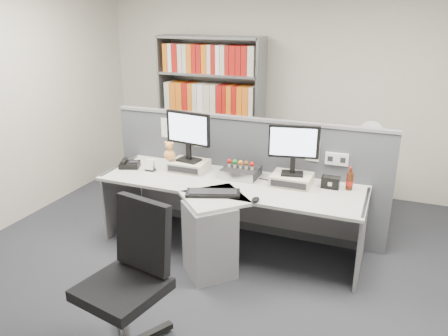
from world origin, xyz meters
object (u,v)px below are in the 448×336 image
at_px(desktop_pc, 241,172).
at_px(desk_fan, 371,137).
at_px(speaker, 331,182).
at_px(mouse, 256,200).
at_px(monitor_left, 188,132).
at_px(desk_calendar, 150,166).
at_px(cola_bottle, 350,181).
at_px(shelving_unit, 211,114).
at_px(office_chair, 131,277).
at_px(keyboard, 213,193).
at_px(desk, 222,215).
at_px(desk_phone, 129,164).
at_px(monitor_right, 294,146).
at_px(filing_cabinet, 364,191).

height_order(desktop_pc, desk_fan, desk_fan).
bearing_deg(speaker, mouse, -134.83).
bearing_deg(monitor_left, speaker, 1.65).
xyz_separation_m(desktop_pc, desk_calendar, (-0.94, -0.19, 0.01)).
bearing_deg(speaker, cola_bottle, 9.28).
distance_m(speaker, shelving_unit, 2.33).
relative_size(shelving_unit, office_chair, 1.85).
height_order(monitor_left, desk_calendar, monitor_left).
bearing_deg(shelving_unit, speaker, -37.78).
distance_m(keyboard, office_chair, 1.24).
relative_size(desk, cola_bottle, 11.70).
xyz_separation_m(monitor_left, shelving_unit, (-0.37, 1.46, -0.15)).
distance_m(desk_phone, office_chair, 1.90).
xyz_separation_m(desktop_pc, speaker, (0.89, 0.02, 0.01)).
distance_m(mouse, desk_fan, 1.76).
bearing_deg(office_chair, mouse, 67.47).
bearing_deg(desk_calendar, monitor_left, 25.26).
height_order(desk_calendar, office_chair, office_chair).
bearing_deg(desk_phone, shelving_unit, 80.90).
bearing_deg(office_chair, keyboard, 85.51).
relative_size(monitor_right, filing_cabinet, 0.69).
distance_m(filing_cabinet, desk_fan, 0.65).
distance_m(desk, speaker, 1.08).
bearing_deg(desktop_pc, desk_calendar, -168.49).
xyz_separation_m(desk, desktop_pc, (0.05, 0.40, 0.31)).
bearing_deg(shelving_unit, monitor_right, -44.84).
bearing_deg(monitor_right, desk_fan, 58.33).
distance_m(desk, desk_phone, 1.22).
xyz_separation_m(desk_phone, cola_bottle, (2.26, 0.23, 0.05)).
height_order(desk, keyboard, keyboard).
xyz_separation_m(monitor_left, keyboard, (0.49, -0.51, -0.39)).
relative_size(desk_phone, filing_cabinet, 0.36).
xyz_separation_m(monitor_left, mouse, (0.90, -0.52, -0.39)).
height_order(cola_bottle, office_chair, office_chair).
relative_size(mouse, desk_calendar, 0.83).
bearing_deg(cola_bottle, desk, -157.67).
bearing_deg(filing_cabinet, speaker, -105.19).
bearing_deg(desk_calendar, keyboard, -21.75).
relative_size(keyboard, speaker, 3.13).
relative_size(monitor_right, desk_calendar, 3.88).
xyz_separation_m(desk, shelving_unit, (-0.90, 1.85, 0.52)).
xyz_separation_m(desk, office_chair, (-0.13, -1.36, 0.12)).
height_order(mouse, office_chair, office_chair).
relative_size(cola_bottle, shelving_unit, 0.11).
bearing_deg(filing_cabinet, desk_fan, -90.00).
height_order(mouse, filing_cabinet, mouse).
xyz_separation_m(shelving_unit, office_chair, (0.77, -3.21, -0.40)).
height_order(monitor_right, office_chair, monitor_right).
distance_m(cola_bottle, office_chair, 2.20).
distance_m(desk, mouse, 0.49).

